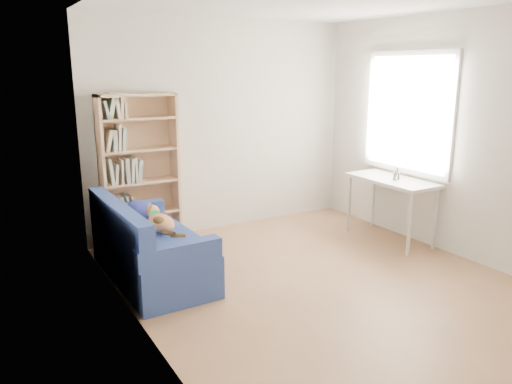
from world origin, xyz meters
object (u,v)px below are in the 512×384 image
Objects in this scene: pen_cup at (397,175)px; bookshelf at (140,177)px; desk at (392,186)px; sofa at (148,247)px.

bookshelf is at bearing 152.29° from pen_cup.
pen_cup is at bearing -90.32° from desk.
sofa is 1.47× the size of desk.
desk is (2.86, -0.37, 0.36)m from sofa.
bookshelf is 1.58× the size of desk.
sofa is 1.09m from bookshelf.
sofa is 2.91m from desk.
sofa is 10.95× the size of pen_cup.
bookshelf is (0.24, 0.94, 0.50)m from sofa.
sofa reaches higher than desk.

